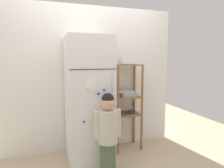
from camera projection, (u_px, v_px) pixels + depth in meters
The scene contains 6 objects.
ground_plane at pixel (97, 158), 2.89m from camera, with size 6.00×6.00×0.00m, color tan.
kitchen_wall_back at pixel (91, 79), 3.12m from camera, with size 2.72×0.03×2.22m, color silver.
refrigerator at pixel (88, 100), 2.77m from camera, with size 0.59×0.70×1.72m.
child_standing at pixel (108, 126), 2.40m from camera, with size 0.33×0.24×1.02m.
pantry_shelf_unit at pixel (127, 99), 3.14m from camera, with size 0.43×0.32×1.34m.
fruit_bin at pixel (128, 62), 3.07m from camera, with size 0.23×0.14×0.09m.
Camera 1 is at (-0.65, -2.67, 1.41)m, focal length 32.10 mm.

